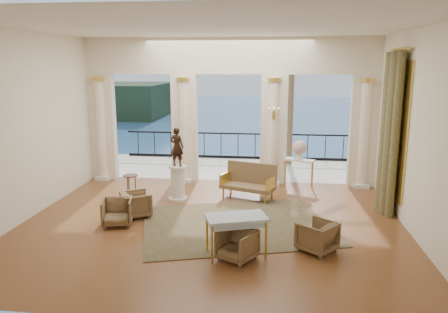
# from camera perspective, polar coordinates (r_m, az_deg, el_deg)

# --- Properties ---
(floor) EXTENTS (9.00, 9.00, 0.00)m
(floor) POSITION_cam_1_polar(r_m,az_deg,el_deg) (10.42, -1.68, -8.89)
(floor) COLOR #482810
(floor) RESTS_ON ground
(room_walls) EXTENTS (9.00, 9.00, 9.00)m
(room_walls) POSITION_cam_1_polar(r_m,az_deg,el_deg) (8.67, -2.87, 6.43)
(room_walls) COLOR white
(room_walls) RESTS_ON ground
(arcade) EXTENTS (9.00, 0.56, 4.50)m
(arcade) POSITION_cam_1_polar(r_m,az_deg,el_deg) (13.57, 0.61, 7.24)
(arcade) COLOR beige
(arcade) RESTS_ON ground
(terrace) EXTENTS (10.00, 3.60, 0.10)m
(terrace) POSITION_cam_1_polar(r_m,az_deg,el_deg) (15.95, 1.34, -1.62)
(terrace) COLOR beige
(terrace) RESTS_ON ground
(balustrade) EXTENTS (9.00, 0.06, 1.03)m
(balustrade) POSITION_cam_1_polar(r_m,az_deg,el_deg) (17.41, 1.84, 1.09)
(balustrade) COLOR black
(balustrade) RESTS_ON terrace
(palm_tree) EXTENTS (2.00, 2.00, 4.50)m
(palm_tree) POSITION_cam_1_polar(r_m,az_deg,el_deg) (16.24, 8.92, 13.23)
(palm_tree) COLOR #4C3823
(palm_tree) RESTS_ON terrace
(headland) EXTENTS (22.00, 18.00, 6.00)m
(headland) POSITION_cam_1_polar(r_m,az_deg,el_deg) (85.87, -14.94, 7.21)
(headland) COLOR black
(headland) RESTS_ON sea
(sea) EXTENTS (160.00, 160.00, 0.00)m
(sea) POSITION_cam_1_polar(r_m,az_deg,el_deg) (70.32, 5.46, 4.10)
(sea) COLOR #254F83
(sea) RESTS_ON ground
(curtain) EXTENTS (0.33, 1.40, 4.09)m
(curtain) POSITION_cam_1_polar(r_m,az_deg,el_deg) (11.61, 20.84, 2.82)
(curtain) COLOR #494123
(curtain) RESTS_ON ground
(window_frame) EXTENTS (0.04, 1.60, 3.40)m
(window_frame) POSITION_cam_1_polar(r_m,az_deg,el_deg) (11.65, 21.76, 3.18)
(window_frame) COLOR gold
(window_frame) RESTS_ON room_walls
(wall_sconce) EXTENTS (0.30, 0.11, 0.33)m
(wall_sconce) POSITION_cam_1_polar(r_m,az_deg,el_deg) (13.22, 6.53, 5.49)
(wall_sconce) COLOR gold
(wall_sconce) RESTS_ON arcade
(rug) EXTENTS (5.04, 4.39, 0.02)m
(rug) POSITION_cam_1_polar(r_m,az_deg,el_deg) (10.39, 1.59, -8.89)
(rug) COLOR #31331A
(rug) RESTS_ON ground
(armchair_a) EXTENTS (0.81, 0.78, 0.69)m
(armchair_a) POSITION_cam_1_polar(r_m,az_deg,el_deg) (10.61, -13.79, -6.88)
(armchair_a) COLOR #43331A
(armchair_a) RESTS_ON ground
(armchair_b) EXTENTS (0.86, 0.85, 0.66)m
(armchair_b) POSITION_cam_1_polar(r_m,az_deg,el_deg) (8.58, 1.73, -11.29)
(armchair_b) COLOR #43331A
(armchair_b) RESTS_ON ground
(armchair_c) EXTENTS (0.91, 0.91, 0.69)m
(armchair_c) POSITION_cam_1_polar(r_m,az_deg,el_deg) (9.13, 12.05, -9.98)
(armchair_c) COLOR #43331A
(armchair_c) RESTS_ON ground
(armchair_d) EXTENTS (0.89, 0.90, 0.69)m
(armchair_d) POSITION_cam_1_polar(r_m,az_deg,el_deg) (11.06, -11.41, -5.98)
(armchair_d) COLOR #43331A
(armchair_d) RESTS_ON ground
(settee) EXTENTS (1.61, 1.11, 0.99)m
(settee) POSITION_cam_1_polar(r_m,az_deg,el_deg) (12.31, 3.30, -3.20)
(settee) COLOR #43331A
(settee) RESTS_ON ground
(game_table) EXTENTS (1.32, 0.98, 0.81)m
(game_table) POSITION_cam_1_polar(r_m,az_deg,el_deg) (8.63, 1.59, -8.31)
(game_table) COLOR #ADC2D6
(game_table) RESTS_ON ground
(pedestal) EXTENTS (0.53, 0.53, 0.97)m
(pedestal) POSITION_cam_1_polar(r_m,az_deg,el_deg) (12.17, -6.07, -3.53)
(pedestal) COLOR silver
(pedestal) RESTS_ON ground
(statue) EXTENTS (0.44, 0.34, 1.07)m
(statue) POSITION_cam_1_polar(r_m,az_deg,el_deg) (11.93, -6.18, 1.28)
(statue) COLOR black
(statue) RESTS_ON pedestal
(console_table) EXTENTS (0.98, 0.71, 0.87)m
(console_table) POSITION_cam_1_polar(r_m,az_deg,el_deg) (13.51, 9.77, -0.96)
(console_table) COLOR silver
(console_table) RESTS_ON ground
(urn) EXTENTS (0.44, 0.44, 0.58)m
(urn) POSITION_cam_1_polar(r_m,az_deg,el_deg) (13.41, 9.85, 1.05)
(urn) COLOR white
(urn) RESTS_ON console_table
(side_table) EXTENTS (0.41, 0.41, 0.67)m
(side_table) POSITION_cam_1_polar(r_m,az_deg,el_deg) (12.51, -12.13, -2.81)
(side_table) COLOR black
(side_table) RESTS_ON ground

